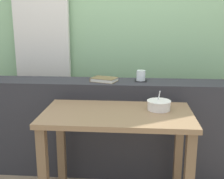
{
  "coord_description": "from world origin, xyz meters",
  "views": [
    {
      "loc": [
        0.2,
        -1.87,
        1.37
      ],
      "look_at": [
        0.01,
        0.37,
        0.81
      ],
      "focal_mm": 46.84,
      "sensor_mm": 36.0,
      "label": 1
    }
  ],
  "objects_px": {
    "breakfast_table": "(117,131)",
    "coaster_square": "(141,81)",
    "closed_book": "(104,79)",
    "soup_bowl": "(159,105)",
    "juice_glass": "(141,76)"
  },
  "relations": [
    {
      "from": "breakfast_table",
      "to": "juice_glass",
      "type": "height_order",
      "value": "juice_glass"
    },
    {
      "from": "breakfast_table",
      "to": "soup_bowl",
      "type": "xyz_separation_m",
      "value": [
        0.29,
        0.08,
        0.17
      ]
    },
    {
      "from": "breakfast_table",
      "to": "juice_glass",
      "type": "bearing_deg",
      "value": 72.56
    },
    {
      "from": "breakfast_table",
      "to": "coaster_square",
      "type": "bearing_deg",
      "value": 72.56
    },
    {
      "from": "coaster_square",
      "to": "closed_book",
      "type": "xyz_separation_m",
      "value": [
        -0.31,
        -0.04,
        0.01
      ]
    },
    {
      "from": "coaster_square",
      "to": "closed_book",
      "type": "height_order",
      "value": "closed_book"
    },
    {
      "from": "closed_book",
      "to": "soup_bowl",
      "type": "distance_m",
      "value": 0.6
    },
    {
      "from": "coaster_square",
      "to": "breakfast_table",
      "type": "bearing_deg",
      "value": -107.44
    },
    {
      "from": "closed_book",
      "to": "soup_bowl",
      "type": "height_order",
      "value": "soup_bowl"
    },
    {
      "from": "coaster_square",
      "to": "juice_glass",
      "type": "xyz_separation_m",
      "value": [
        0.0,
        0.0,
        0.04
      ]
    },
    {
      "from": "breakfast_table",
      "to": "closed_book",
      "type": "relative_size",
      "value": 4.31
    },
    {
      "from": "breakfast_table",
      "to": "coaster_square",
      "type": "relative_size",
      "value": 10.38
    },
    {
      "from": "breakfast_table",
      "to": "soup_bowl",
      "type": "bearing_deg",
      "value": 15.71
    },
    {
      "from": "breakfast_table",
      "to": "soup_bowl",
      "type": "relative_size",
      "value": 6.17
    },
    {
      "from": "breakfast_table",
      "to": "juice_glass",
      "type": "xyz_separation_m",
      "value": [
        0.17,
        0.53,
        0.29
      ]
    }
  ]
}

